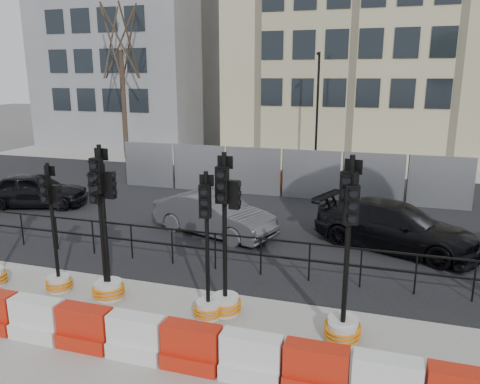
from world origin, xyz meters
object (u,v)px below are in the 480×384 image
(traffic_signal_d, at_px, (107,264))
(car_a, at_px, (34,190))
(traffic_signal_h, at_px, (344,309))
(car_c, at_px, (395,226))

(traffic_signal_d, height_order, car_a, traffic_signal_d)
(traffic_signal_h, height_order, car_a, traffic_signal_h)
(traffic_signal_d, height_order, car_c, traffic_signal_d)
(car_a, bearing_deg, traffic_signal_d, -147.31)
(traffic_signal_d, xyz_separation_m, traffic_signal_h, (5.12, -0.25, -0.14))
(traffic_signal_h, distance_m, car_c, 5.52)
(traffic_signal_h, xyz_separation_m, car_c, (0.96, 5.44, -0.01))
(car_a, bearing_deg, traffic_signal_h, -133.98)
(traffic_signal_d, bearing_deg, traffic_signal_h, -0.45)
(traffic_signal_h, height_order, car_c, traffic_signal_h)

